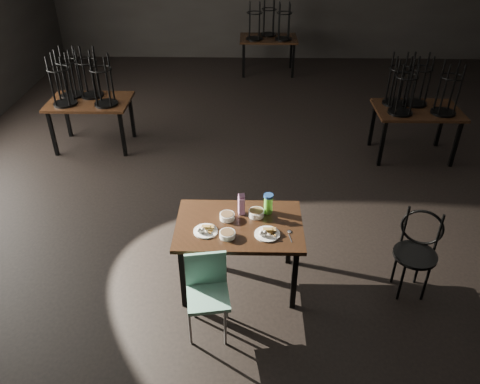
{
  "coord_description": "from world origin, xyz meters",
  "views": [
    {
      "loc": [
        -0.59,
        -5.05,
        3.42
      ],
      "look_at": [
        -0.67,
        -1.13,
        0.85
      ],
      "focal_mm": 35.0,
      "sensor_mm": 36.0,
      "label": 1
    }
  ],
  "objects_px": {
    "main_table": "(239,231)",
    "water_bottle": "(268,203)",
    "bentwood_chair": "(417,247)",
    "school_chair": "(207,288)",
    "juice_carton": "(241,204)"
  },
  "relations": [
    {
      "from": "water_bottle",
      "to": "juice_carton",
      "type": "bearing_deg",
      "value": -174.52
    },
    {
      "from": "school_chair",
      "to": "water_bottle",
      "type": "bearing_deg",
      "value": 45.47
    },
    {
      "from": "water_bottle",
      "to": "bentwood_chair",
      "type": "relative_size",
      "value": 0.23
    },
    {
      "from": "main_table",
      "to": "juice_carton",
      "type": "relative_size",
      "value": 5.13
    },
    {
      "from": "water_bottle",
      "to": "school_chair",
      "type": "relative_size",
      "value": 0.26
    },
    {
      "from": "main_table",
      "to": "water_bottle",
      "type": "relative_size",
      "value": 5.84
    },
    {
      "from": "juice_carton",
      "to": "bentwood_chair",
      "type": "height_order",
      "value": "juice_carton"
    },
    {
      "from": "juice_carton",
      "to": "school_chair",
      "type": "xyz_separation_m",
      "value": [
        -0.29,
        -0.74,
        -0.38
      ]
    },
    {
      "from": "juice_carton",
      "to": "water_bottle",
      "type": "relative_size",
      "value": 1.14
    },
    {
      "from": "water_bottle",
      "to": "school_chair",
      "type": "distance_m",
      "value": 1.01
    },
    {
      "from": "bentwood_chair",
      "to": "main_table",
      "type": "bearing_deg",
      "value": -156.48
    },
    {
      "from": "water_bottle",
      "to": "bentwood_chair",
      "type": "height_order",
      "value": "water_bottle"
    },
    {
      "from": "main_table",
      "to": "bentwood_chair",
      "type": "distance_m",
      "value": 1.72
    },
    {
      "from": "bentwood_chair",
      "to": "school_chair",
      "type": "height_order",
      "value": "bentwood_chair"
    },
    {
      "from": "water_bottle",
      "to": "bentwood_chair",
      "type": "distance_m",
      "value": 1.49
    }
  ]
}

